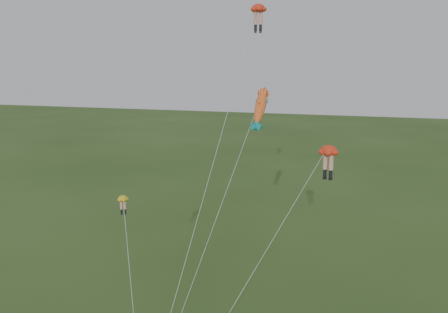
% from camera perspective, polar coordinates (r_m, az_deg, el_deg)
% --- Properties ---
extents(legs_kite_red_high, '(4.57, 12.76, 23.92)m').
position_cam_1_polar(legs_kite_red_high, '(41.93, 3.73, 15.69)').
color(legs_kite_red_high, red).
rests_on(legs_kite_red_high, ground).
extents(legs_kite_red_mid, '(7.91, 10.41, 13.43)m').
position_cam_1_polar(legs_kite_red_mid, '(36.67, 11.68, 0.12)').
color(legs_kite_red_mid, red).
rests_on(legs_kite_red_mid, ground).
extents(legs_kite_yellow, '(4.50, 6.44, 9.72)m').
position_cam_1_polar(legs_kite_yellow, '(37.12, -11.39, -5.92)').
color(legs_kite_yellow, gold).
rests_on(legs_kite_yellow, ground).
extents(fish_kite, '(5.04, 9.07, 17.69)m').
position_cam_1_polar(fish_kite, '(37.62, 4.16, 5.73)').
color(fish_kite, gold).
rests_on(fish_kite, ground).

